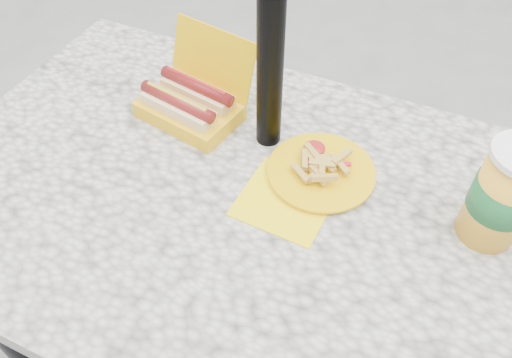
% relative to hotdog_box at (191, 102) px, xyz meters
% --- Properties ---
extents(ground, '(60.00, 60.00, 0.00)m').
position_rel_hotdog_box_xyz_m(ground, '(0.18, -0.16, -0.79)').
color(ground, slate).
extents(picnic_table, '(1.20, 0.80, 0.75)m').
position_rel_hotdog_box_xyz_m(picnic_table, '(0.18, -0.16, -0.15)').
color(picnic_table, beige).
rests_on(picnic_table, ground).
extents(hotdog_box, '(0.23, 0.21, 0.16)m').
position_rel_hotdog_box_xyz_m(hotdog_box, '(0.00, 0.00, 0.00)').
color(hotdog_box, '#E6B002').
rests_on(hotdog_box, picnic_table).
extents(fries_plate, '(0.23, 0.28, 0.04)m').
position_rel_hotdog_box_xyz_m(fries_plate, '(0.31, -0.05, -0.03)').
color(fries_plate, yellow).
rests_on(fries_plate, picnic_table).
extents(soda_cup, '(0.10, 0.10, 0.20)m').
position_rel_hotdog_box_xyz_m(soda_cup, '(0.62, -0.06, 0.06)').
color(soda_cup, yellow).
rests_on(soda_cup, picnic_table).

